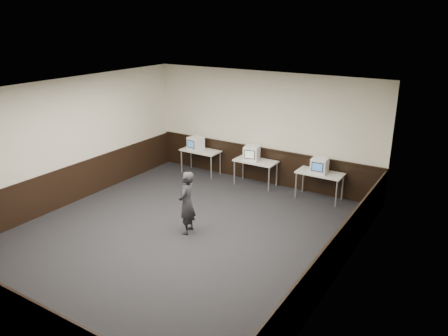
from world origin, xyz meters
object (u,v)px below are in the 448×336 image
at_px(desk_center, 256,163).
at_px(person, 187,203).
at_px(emac_left, 196,143).
at_px(emac_right, 320,165).
at_px(desk_left, 201,152).
at_px(desk_right, 320,175).
at_px(emac_center, 252,153).

xyz_separation_m(desk_center, person, (0.07, -3.36, 0.04)).
relative_size(emac_left, emac_right, 1.02).
bearing_deg(emac_left, emac_right, 8.69).
distance_m(desk_left, desk_center, 1.90).
height_order(desk_center, desk_right, same).
bearing_deg(desk_center, emac_center, -166.01).
relative_size(desk_center, emac_right, 2.59).
height_order(desk_left, emac_right, emac_right).
distance_m(emac_left, emac_center, 1.93).
distance_m(desk_right, emac_right, 0.28).
bearing_deg(emac_center, desk_center, 1.58).
bearing_deg(emac_left, desk_right, 9.32).
height_order(desk_center, emac_right, emac_right).
relative_size(emac_center, person, 0.35).
xyz_separation_m(emac_left, emac_center, (1.93, 0.00, 0.01)).
relative_size(desk_right, person, 0.83).
distance_m(desk_right, emac_left, 3.96).
bearing_deg(desk_right, emac_center, -179.16).
bearing_deg(desk_center, desk_right, 0.00).
bearing_deg(emac_left, desk_center, 9.73).
bearing_deg(emac_right, desk_left, 174.79).
bearing_deg(person, desk_left, -163.39).
relative_size(desk_center, emac_left, 2.55).
height_order(emac_left, person, person).
xyz_separation_m(desk_left, desk_center, (1.90, 0.00, 0.00)).
relative_size(desk_center, desk_right, 1.00).
relative_size(desk_right, emac_right, 2.59).
relative_size(desk_right, emac_center, 2.38).
bearing_deg(emac_left, desk_left, 20.21).
xyz_separation_m(desk_right, emac_center, (-2.02, -0.03, 0.28)).
bearing_deg(emac_right, desk_center, 174.13).
height_order(desk_left, emac_center, emac_center).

